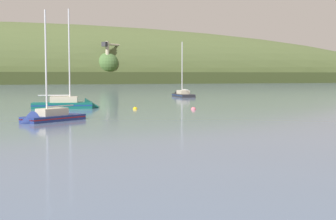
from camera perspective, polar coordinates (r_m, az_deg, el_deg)
The scene contains 7 objects.
far_shoreline_hill at distance 246.45m, azimuth -18.33°, elevation 3.09°, with size 595.58×111.02×59.24m.
dockside_crane at distance 223.96m, azimuth -7.15°, elevation 5.45°, with size 9.63×9.13×19.43m.
sailboat_near_mooring at distance 44.02m, azimuth -14.22°, elevation -1.15°, with size 6.30×5.90×10.88m.
sailboat_midwater_white at distance 60.65m, azimuth -11.49°, elevation 0.49°, with size 8.30×2.75×13.22m.
sailboat_far_left at distance 90.69m, azimuth 1.65°, elevation 1.69°, with size 3.07×7.74×11.47m.
mooring_buoy_midchannel at distance 58.07m, azimuth -3.91°, elevation 0.10°, with size 0.56×0.56×0.64m.
mooring_buoy_off_fishing_boat at distance 57.44m, azimuth 3.04°, elevation 0.06°, with size 0.59×0.59×0.67m.
Camera 1 is at (-12.56, -8.23, 4.16)m, focal length 51.42 mm.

